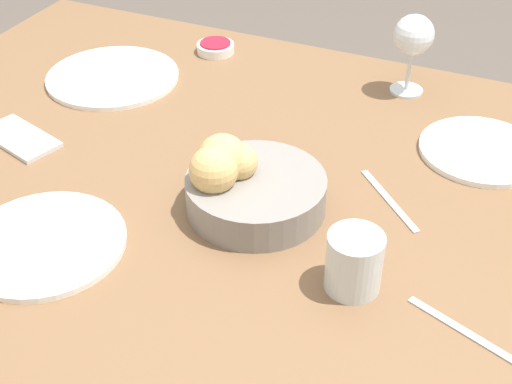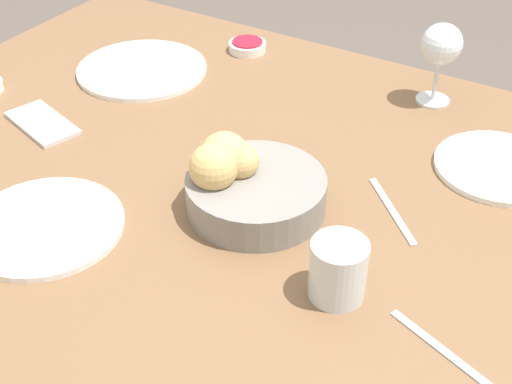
{
  "view_description": "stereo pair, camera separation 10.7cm",
  "coord_description": "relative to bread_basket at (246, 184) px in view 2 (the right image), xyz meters",
  "views": [
    {
      "loc": [
        -0.42,
        0.82,
        1.44
      ],
      "look_at": [
        -0.08,
        0.03,
        0.8
      ],
      "focal_mm": 50.0,
      "sensor_mm": 36.0,
      "label": 1
    },
    {
      "loc": [
        -0.52,
        0.77,
        1.44
      ],
      "look_at": [
        -0.08,
        0.03,
        0.8
      ],
      "focal_mm": 50.0,
      "sensor_mm": 36.0,
      "label": 2
    }
  ],
  "objects": [
    {
      "name": "knife_silver",
      "position": [
        -0.36,
        0.12,
        -0.04
      ],
      "size": [
        0.16,
        0.07,
        0.0
      ],
      "color": "#B7B7BC",
      "rests_on": "dining_table"
    },
    {
      "name": "plate_far_center",
      "position": [
        0.23,
        0.2,
        -0.04
      ],
      "size": [
        0.23,
        0.23,
        0.01
      ],
      "color": "white",
      "rests_on": "dining_table"
    },
    {
      "name": "wine_glass",
      "position": [
        -0.13,
        -0.46,
        0.07
      ],
      "size": [
        0.08,
        0.08,
        0.16
      ],
      "color": "silver",
      "rests_on": "dining_table"
    },
    {
      "name": "water_tumbler",
      "position": [
        -0.2,
        0.1,
        0.0
      ],
      "size": [
        0.08,
        0.08,
        0.09
      ],
      "color": "silver",
      "rests_on": "dining_table"
    },
    {
      "name": "bread_basket",
      "position": [
        0.0,
        0.0,
        0.0
      ],
      "size": [
        0.21,
        0.21,
        0.12
      ],
      "color": "gray",
      "rests_on": "dining_table"
    },
    {
      "name": "plate_near_left",
      "position": [
        -0.3,
        -0.3,
        -0.04
      ],
      "size": [
        0.21,
        0.21,
        0.01
      ],
      "color": "white",
      "rests_on": "dining_table"
    },
    {
      "name": "fork_silver",
      "position": [
        -0.2,
        -0.1,
        -0.04
      ],
      "size": [
        0.12,
        0.13,
        0.0
      ],
      "color": "#B7B7BC",
      "rests_on": "dining_table"
    },
    {
      "name": "plate_near_right",
      "position": [
        0.42,
        -0.27,
        -0.04
      ],
      "size": [
        0.26,
        0.26,
        0.01
      ],
      "color": "white",
      "rests_on": "dining_table"
    },
    {
      "name": "cell_phone",
      "position": [
        0.44,
        -0.01,
        -0.04
      ],
      "size": [
        0.17,
        0.11,
        0.01
      ],
      "color": "silver",
      "rests_on": "dining_table"
    },
    {
      "name": "jam_bowl_berry",
      "position": [
        0.28,
        -0.46,
        -0.03
      ],
      "size": [
        0.08,
        0.08,
        0.02
      ],
      "color": "white",
      "rests_on": "dining_table"
    },
    {
      "name": "dining_table",
      "position": [
        0.06,
        -0.03,
        -0.13
      ],
      "size": [
        1.41,
        1.08,
        0.77
      ],
      "color": "brown",
      "rests_on": "ground_plane"
    }
  ]
}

